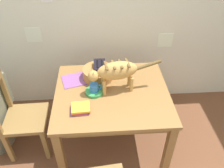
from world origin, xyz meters
TOP-DOWN VIEW (x-y plane):
  - wall_rear at (0.00, 1.81)m, footprint 5.11×0.11m
  - dining_table at (0.00, 1.01)m, footprint 1.11×0.97m
  - cat at (0.04, 1.04)m, footprint 0.70×0.20m
  - saucer_bowl at (-0.17, 1.01)m, footprint 0.17×0.17m
  - coffee_mug at (-0.17, 1.01)m, footprint 0.12×0.09m
  - magazine at (-0.36, 1.23)m, footprint 0.33×0.30m
  - book_stack at (-0.30, 0.78)m, footprint 0.18×0.15m
  - wicker_basket at (-0.13, 1.25)m, footprint 0.31×0.31m
  - toaster at (-0.11, 1.26)m, footprint 0.12×0.20m
  - wooden_chair_far at (-0.94, 1.00)m, footprint 0.43×0.43m

SIDE VIEW (x-z plane):
  - wooden_chair_far at x=-0.94m, z-range -0.01..0.92m
  - dining_table at x=0.00m, z-range 0.28..1.02m
  - magazine at x=-0.36m, z-range 0.74..0.74m
  - saucer_bowl at x=-0.17m, z-range 0.74..0.77m
  - book_stack at x=-0.30m, z-range 0.74..0.79m
  - wicker_basket at x=-0.13m, z-range 0.74..0.85m
  - coffee_mug at x=-0.17m, z-range 0.77..0.84m
  - toaster at x=-0.11m, z-range 0.74..0.91m
  - cat at x=0.04m, z-range 0.80..1.12m
  - wall_rear at x=0.00m, z-range 0.00..2.50m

